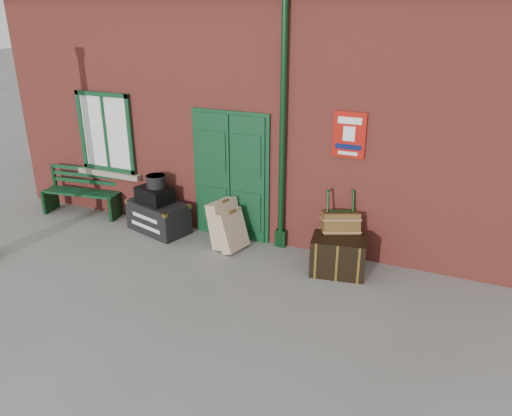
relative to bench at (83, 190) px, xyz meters
The scene contains 10 objects.
ground 3.73m from the bench, 20.10° to the right, with size 80.00×80.00×0.00m, color gray.
station_building 4.45m from the bench, 32.68° to the left, with size 10.30×4.30×4.36m.
bench is the anchor object (origin of this frame).
houdini_trunk 1.86m from the bench, ahead, with size 1.11×0.61×0.56m, color black.
strongbox 1.81m from the bench, ahead, with size 0.61×0.45×0.28m, color black.
hatbox 1.88m from the bench, ahead, with size 0.33×0.33×0.22m, color black.
suitcase_back 3.23m from the bench, ahead, with size 0.23×0.57×0.79m, color tan.
suitcase_front 3.42m from the bench, ahead, with size 0.20×0.51×0.68m, color tan.
porter_trolley 5.19m from the bench, ahead, with size 0.77×0.79×1.17m.
dark_trunk 5.28m from the bench, ahead, with size 0.82×0.53×0.59m, color black.
Camera 1 is at (3.37, -5.82, 3.84)m, focal length 35.00 mm.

